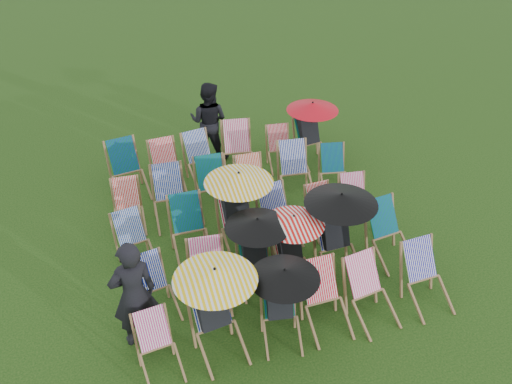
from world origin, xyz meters
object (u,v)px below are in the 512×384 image
object	(u,v)px
deckchair_29	(312,131)
person_rear	(209,121)
deckchair_0	(158,348)
person_left	(134,294)
deckchair_5	(428,278)

from	to	relation	value
deckchair_29	person_rear	xyz separation A→B (m)	(-2.08, 0.80, 0.18)
deckchair_0	person_left	distance (m)	0.81
deckchair_5	person_left	xyz separation A→B (m)	(-4.39, 0.60, 0.42)
deckchair_5	deckchair_0	bearing A→B (deg)	176.86
deckchair_0	deckchair_5	distance (m)	4.20
deckchair_5	person_rear	world-z (taller)	person_rear
deckchair_0	person_rear	bearing A→B (deg)	61.89
person_left	deckchair_29	bearing A→B (deg)	-143.98
deckchair_0	person_rear	world-z (taller)	person_rear
person_left	person_rear	size ratio (longest dim) A/B	1.02
person_left	deckchair_0	bearing A→B (deg)	100.11
deckchair_5	person_left	bearing A→B (deg)	168.75
deckchair_5	person_rear	size ratio (longest dim) A/B	0.54
deckchair_0	deckchair_29	size ratio (longest dim) A/B	0.63
deckchair_29	person_rear	size ratio (longest dim) A/B	0.75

